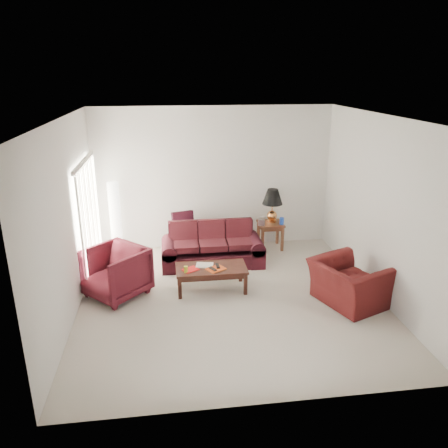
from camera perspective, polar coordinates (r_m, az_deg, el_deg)
name	(u,v)px	position (r m, az deg, el deg)	size (l,w,h in m)	color
floor	(231,299)	(7.49, 0.88, -9.75)	(5.00, 5.00, 0.00)	beige
blinds	(89,220)	(8.31, -17.20, 0.48)	(0.10, 2.00, 2.16)	silver
sofa	(212,245)	(8.60, -1.53, -2.77)	(1.99, 0.86, 0.82)	black
throw_pillow	(183,222)	(9.11, -5.38, 0.26)	(0.45, 0.13, 0.45)	black
end_table	(270,235)	(9.51, 6.04, -1.47)	(0.53, 0.53, 0.57)	#53381C
table_lamp	(272,206)	(9.36, 6.32, 2.39)	(0.43, 0.43, 0.73)	#DC8644
clock	(262,223)	(9.19, 4.94, 0.18)	(0.13, 0.05, 0.13)	#B4B5B8
blue_canister	(282,221)	(9.31, 7.54, 0.39)	(0.09, 0.09, 0.15)	#183BA1
picture_frame	(263,217)	(9.52, 5.12, 0.93)	(0.13, 0.02, 0.16)	silver
floor_lamp	(115,219)	(9.17, -14.01, 0.61)	(0.26, 0.26, 1.59)	white
armchair_left	(115,272)	(7.64, -14.06, -6.15)	(0.92, 0.95, 0.86)	#471019
armchair_right	(349,283)	(7.50, 15.96, -7.44)	(1.11, 0.97, 0.72)	#410F0F
coffee_table	(211,278)	(7.70, -1.66, -7.11)	(1.22, 0.61, 0.43)	black
magazine_red	(190,270)	(7.53, -4.40, -5.95)	(0.26, 0.19, 0.01)	red
magazine_white	(205,265)	(7.67, -2.56, -5.39)	(0.30, 0.22, 0.02)	silver
magazine_orange	(216,269)	(7.53, -1.08, -5.87)	(0.30, 0.23, 0.02)	#C54517
remote_a	(213,269)	(7.48, -1.47, -5.88)	(0.05, 0.17, 0.02)	black
remote_b	(218,266)	(7.59, -0.83, -5.48)	(0.06, 0.19, 0.02)	black
yellow_glass	(186,269)	(7.42, -5.00, -5.92)	(0.07, 0.07, 0.11)	gold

